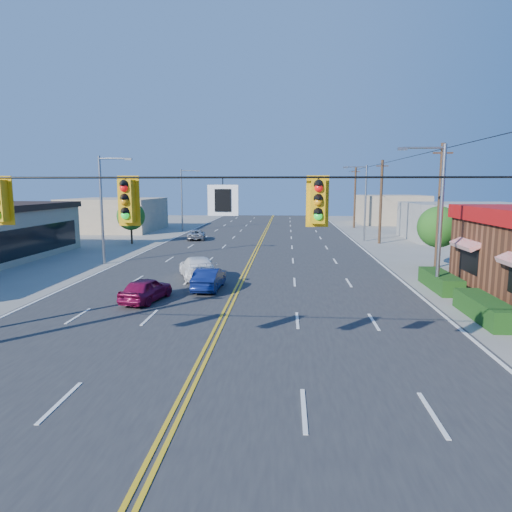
# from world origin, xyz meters

# --- Properties ---
(ground) EXTENTS (160.00, 160.00, 0.00)m
(ground) POSITION_xyz_m (0.00, 0.00, 0.00)
(ground) COLOR gray
(ground) RESTS_ON ground
(road) EXTENTS (20.00, 120.00, 0.06)m
(road) POSITION_xyz_m (0.00, 20.00, 0.03)
(road) COLOR #2D2D30
(road) RESTS_ON ground
(signal_span) EXTENTS (24.32, 0.34, 9.00)m
(signal_span) POSITION_xyz_m (-0.12, 0.00, 4.89)
(signal_span) COLOR #47301E
(signal_span) RESTS_ON ground
(streetlight_se) EXTENTS (2.55, 0.25, 8.00)m
(streetlight_se) POSITION_xyz_m (10.79, 14.00, 4.51)
(streetlight_se) COLOR gray
(streetlight_se) RESTS_ON ground
(streetlight_ne) EXTENTS (2.55, 0.25, 8.00)m
(streetlight_ne) POSITION_xyz_m (10.79, 38.00, 4.51)
(streetlight_ne) COLOR gray
(streetlight_ne) RESTS_ON ground
(streetlight_sw) EXTENTS (2.55, 0.25, 8.00)m
(streetlight_sw) POSITION_xyz_m (-10.79, 22.00, 4.51)
(streetlight_sw) COLOR gray
(streetlight_sw) RESTS_ON ground
(streetlight_nw) EXTENTS (2.55, 0.25, 8.00)m
(streetlight_nw) POSITION_xyz_m (-10.79, 48.00, 4.51)
(streetlight_nw) COLOR gray
(streetlight_nw) RESTS_ON ground
(utility_pole_near) EXTENTS (0.28, 0.28, 8.40)m
(utility_pole_near) POSITION_xyz_m (12.20, 18.00, 4.20)
(utility_pole_near) COLOR #47301E
(utility_pole_near) RESTS_ON ground
(utility_pole_mid) EXTENTS (0.28, 0.28, 8.40)m
(utility_pole_mid) POSITION_xyz_m (12.20, 36.00, 4.20)
(utility_pole_mid) COLOR #47301E
(utility_pole_mid) RESTS_ON ground
(utility_pole_far) EXTENTS (0.28, 0.28, 8.40)m
(utility_pole_far) POSITION_xyz_m (12.20, 54.00, 4.20)
(utility_pole_far) COLOR #47301E
(utility_pole_far) RESTS_ON ground
(tree_kfc_rear) EXTENTS (2.94, 2.94, 4.41)m
(tree_kfc_rear) POSITION_xyz_m (13.50, 22.00, 2.93)
(tree_kfc_rear) COLOR #47301E
(tree_kfc_rear) RESTS_ON ground
(tree_west) EXTENTS (2.80, 2.80, 4.20)m
(tree_west) POSITION_xyz_m (-13.00, 34.00, 2.79)
(tree_west) COLOR #47301E
(tree_west) RESTS_ON ground
(bld_east_mid) EXTENTS (12.00, 10.00, 4.00)m
(bld_east_mid) POSITION_xyz_m (22.00, 40.00, 2.00)
(bld_east_mid) COLOR gray
(bld_east_mid) RESTS_ON ground
(bld_west_far) EXTENTS (11.00, 12.00, 4.20)m
(bld_west_far) POSITION_xyz_m (-20.00, 48.00, 2.10)
(bld_west_far) COLOR tan
(bld_west_far) RESTS_ON ground
(bld_east_far) EXTENTS (10.00, 10.00, 4.40)m
(bld_east_far) POSITION_xyz_m (19.00, 62.00, 2.20)
(bld_east_far) COLOR tan
(bld_east_far) RESTS_ON ground
(car_magenta) EXTENTS (2.11, 3.79, 1.22)m
(car_magenta) POSITION_xyz_m (-4.28, 10.83, 0.61)
(car_magenta) COLOR maroon
(car_magenta) RESTS_ON ground
(car_blue) EXTENTS (1.43, 3.77, 1.23)m
(car_blue) POSITION_xyz_m (-1.58, 13.70, 0.61)
(car_blue) COLOR #0E1A54
(car_blue) RESTS_ON ground
(car_white) EXTENTS (3.41, 5.18, 1.39)m
(car_white) POSITION_xyz_m (-2.81, 16.71, 0.70)
(car_white) COLOR white
(car_white) RESTS_ON ground
(car_silver) EXTENTS (2.29, 4.09, 1.08)m
(car_silver) POSITION_xyz_m (-7.06, 37.62, 0.54)
(car_silver) COLOR #AEAEB3
(car_silver) RESTS_ON ground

